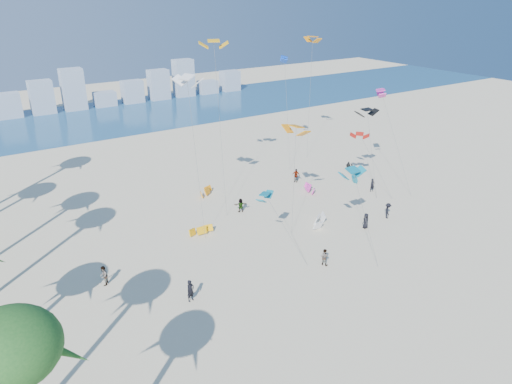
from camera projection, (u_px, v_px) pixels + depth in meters
ground at (341, 328)px, 35.09m from camera, size 220.00×220.00×0.00m
ocean at (82, 121)px, 90.46m from camera, size 220.00×220.00×0.00m
kitesurfer_near at (190, 291)px, 37.77m from camera, size 0.78×0.62×1.89m
kitesurfer_mid at (324, 257)px, 42.83m from camera, size 0.87×0.95×1.59m
kitesurfers_far at (293, 212)px, 51.42m from camera, size 34.63×15.13×1.79m
grounded_kites at (294, 196)px, 56.28m from camera, size 28.48×15.96×0.98m
flying_kites at (298, 91)px, 52.65m from camera, size 27.12×30.90×18.57m
distant_skyline at (61, 96)px, 96.35m from camera, size 85.00×3.00×8.40m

